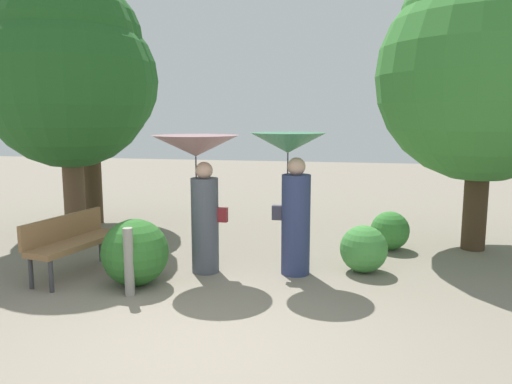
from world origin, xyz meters
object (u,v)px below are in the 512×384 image
(person_left, at_px, (199,172))
(tree_near_right, at_px, (485,60))
(person_right, at_px, (291,179))
(path_marker_post, at_px, (129,262))
(park_bench, at_px, (73,239))
(tree_near_left, at_px, (67,70))
(tree_mid_left, at_px, (87,68))

(person_left, xyz_separation_m, tree_near_right, (4.10, 2.08, 1.66))
(person_right, bearing_deg, path_marker_post, 120.54)
(person_left, bearing_deg, tree_near_right, -67.51)
(park_bench, bearing_deg, tree_near_left, 41.47)
(person_left, relative_size, path_marker_post, 2.27)
(tree_near_left, distance_m, tree_near_right, 6.90)
(person_left, xyz_separation_m, tree_near_left, (-2.75, 1.30, 1.55))
(person_right, distance_m, tree_near_left, 4.49)
(person_left, height_order, person_right, person_right)
(park_bench, bearing_deg, tree_mid_left, 36.33)
(person_left, height_order, park_bench, person_left)
(person_left, distance_m, tree_mid_left, 4.59)
(person_right, distance_m, tree_mid_left, 5.51)
(person_left, relative_size, tree_near_left, 0.42)
(person_left, xyz_separation_m, path_marker_post, (-0.56, -1.11, -1.01))
(person_right, relative_size, park_bench, 1.27)
(tree_near_right, bearing_deg, tree_near_left, -173.45)
(park_bench, xyz_separation_m, path_marker_post, (1.14, -0.62, -0.08))
(tree_near_right, relative_size, tree_mid_left, 1.03)
(tree_mid_left, height_order, path_marker_post, tree_mid_left)
(person_left, bearing_deg, path_marker_post, 148.90)
(tree_near_left, xyz_separation_m, tree_near_right, (6.85, 0.79, 0.10))
(person_right, bearing_deg, person_left, 93.32)
(person_right, relative_size, path_marker_post, 2.31)
(park_bench, height_order, tree_near_left, tree_near_left)
(person_right, xyz_separation_m, park_bench, (-2.98, -0.67, -0.84))
(park_bench, xyz_separation_m, tree_mid_left, (-1.53, 3.25, 2.65))
(person_left, height_order, path_marker_post, person_left)
(person_left, relative_size, tree_near_right, 0.39)
(tree_near_left, bearing_deg, person_left, -25.23)
(tree_near_left, distance_m, path_marker_post, 4.14)
(tree_mid_left, bearing_deg, person_right, -29.78)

